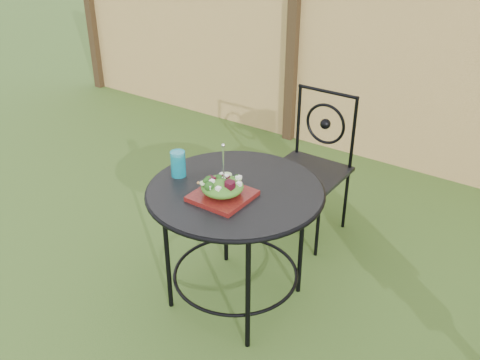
# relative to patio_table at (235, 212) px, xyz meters

# --- Properties ---
(ground) EXTENTS (60.00, 60.00, 0.00)m
(ground) POSITION_rel_patio_table_xyz_m (0.40, -0.03, -0.59)
(ground) COLOR #254716
(ground) RESTS_ON ground
(fence) EXTENTS (8.00, 0.12, 1.90)m
(fence) POSITION_rel_patio_table_xyz_m (0.40, 2.16, 0.36)
(fence) COLOR #F1C477
(fence) RESTS_ON ground
(patio_table) EXTENTS (0.92, 0.92, 0.72)m
(patio_table) POSITION_rel_patio_table_xyz_m (0.00, 0.00, 0.00)
(patio_table) COLOR black
(patio_table) RESTS_ON ground
(patio_chair) EXTENTS (0.46, 0.46, 0.95)m
(patio_chair) POSITION_rel_patio_table_xyz_m (-0.02, 0.89, -0.08)
(patio_chair) COLOR black
(patio_chair) RESTS_ON ground
(salad_plate) EXTENTS (0.27, 0.27, 0.02)m
(salad_plate) POSITION_rel_patio_table_xyz_m (0.00, -0.11, 0.15)
(salad_plate) COLOR #43090E
(salad_plate) RESTS_ON patio_table
(salad) EXTENTS (0.21, 0.21, 0.08)m
(salad) POSITION_rel_patio_table_xyz_m (0.00, -0.11, 0.20)
(salad) COLOR #235614
(salad) RESTS_ON salad_plate
(fork) EXTENTS (0.01, 0.01, 0.18)m
(fork) POSITION_rel_patio_table_xyz_m (0.01, -0.11, 0.33)
(fork) COLOR silver
(fork) RESTS_ON salad
(drinking_glass) EXTENTS (0.08, 0.08, 0.14)m
(drinking_glass) POSITION_rel_patio_table_xyz_m (-0.33, -0.06, 0.21)
(drinking_glass) COLOR #0C8096
(drinking_glass) RESTS_ON patio_table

